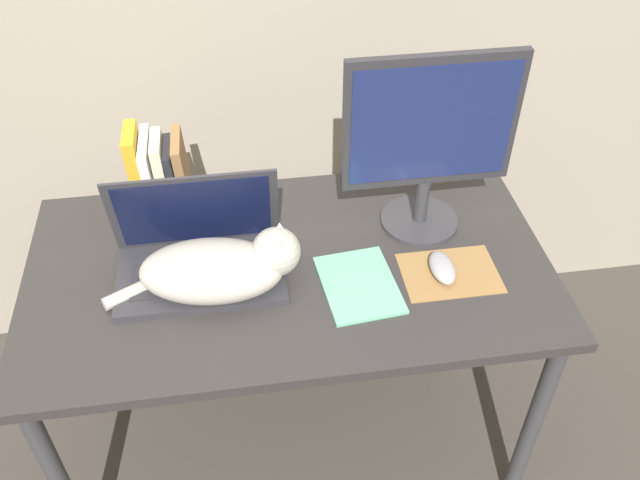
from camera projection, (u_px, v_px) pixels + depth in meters
desk at (290, 285)px, 1.71m from camera, size 1.28×0.70×0.71m
laptop at (199, 255)px, 1.62m from camera, size 0.40×0.24×0.25m
cat at (222, 268)px, 1.56m from camera, size 0.47×0.22×0.15m
external_monitor at (429, 139)px, 1.61m from camera, size 0.42×0.20×0.48m
mousepad at (450, 273)px, 1.64m from camera, size 0.23×0.17×0.00m
computer_mouse at (442, 268)px, 1.63m from camera, size 0.06×0.11×0.03m
book_row at (159, 175)px, 1.75m from camera, size 0.15×0.17×0.25m
notepad at (359, 285)px, 1.60m from camera, size 0.19×0.24×0.01m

